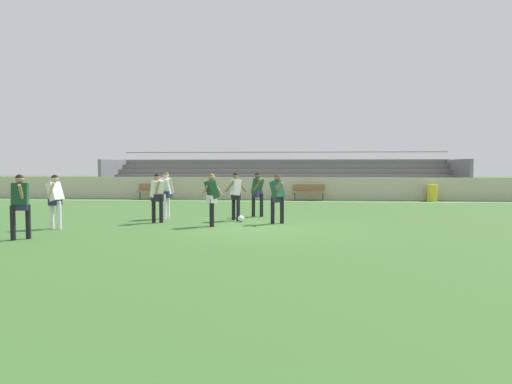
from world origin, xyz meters
The scene contains 16 objects.
ground_plane centered at (0.00, 0.00, 0.00)m, with size 160.00×160.00×0.00m, color #3D662D.
field_line_sideline centered at (0.00, 11.23, 0.00)m, with size 44.00×0.12×0.01m, color white.
sideline_wall centered at (0.00, 12.82, 0.64)m, with size 48.00×0.16×1.27m, color beige.
bleacher_stand centered at (0.17, 16.17, 1.24)m, with size 22.20×4.96×2.91m.
bench_near_wall_gap centered at (-6.94, 12.17, 0.55)m, with size 1.80×0.40×0.90m.
bench_centre_sideline centered at (1.89, 12.17, 0.55)m, with size 1.80×0.40×0.90m.
trash_bin centered at (8.61, 12.31, 0.45)m, with size 0.55×0.55×0.90m, color yellow.
player_dark_trailing_run centered at (0.66, 1.11, 0.97)m, with size 0.54×0.73×1.63m.
player_dark_on_ball centered at (-1.36, 0.20, 0.99)m, with size 0.65×0.53×1.67m.
player_white_wide_right centered at (-0.82, 1.88, 1.00)m, with size 0.76×0.47×1.68m.
player_white_pressing_high centered at (-5.96, -0.82, 0.97)m, with size 0.49×0.56×1.64m.
player_dark_wide_left centered at (-0.19, 3.23, 0.99)m, with size 0.48×0.66×1.66m.
player_white_deep_cover centered at (-3.35, 0.99, 0.98)m, with size 0.50×0.60×1.65m.
player_white_challenging centered at (-3.39, 2.18, 1.01)m, with size 0.56×0.49×1.69m.
player_dark_dropping_back centered at (-5.76, -2.97, 1.00)m, with size 0.46×0.71×1.68m.
soccer_ball centered at (-0.59, 1.48, 0.11)m, with size 0.22×0.22×0.22m, color white.
Camera 1 is at (1.38, -14.67, 1.88)m, focal length 33.76 mm.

